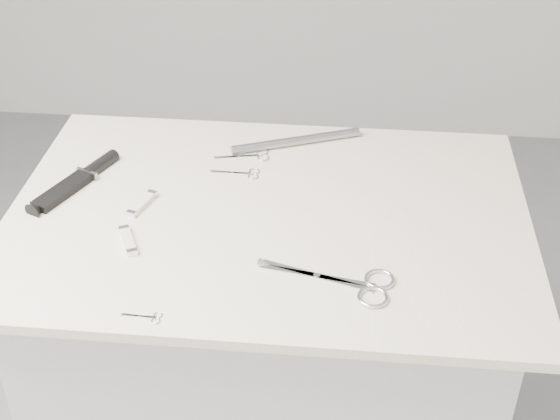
# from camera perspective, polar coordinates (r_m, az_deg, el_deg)

# --- Properties ---
(plinth) EXTENTS (0.90, 0.60, 0.90)m
(plinth) POSITION_cam_1_polar(r_m,az_deg,el_deg) (1.81, -0.77, -12.43)
(plinth) COLOR beige
(plinth) RESTS_ON ground
(display_board) EXTENTS (1.00, 0.70, 0.02)m
(display_board) POSITION_cam_1_polar(r_m,az_deg,el_deg) (1.50, -0.90, -0.51)
(display_board) COLOR beige
(display_board) RESTS_ON plinth
(large_shears) EXTENTS (0.24, 0.11, 0.01)m
(large_shears) POSITION_cam_1_polar(r_m,az_deg,el_deg) (1.33, 5.48, -5.39)
(large_shears) COLOR silver
(large_shears) RESTS_ON display_board
(embroidery_scissors_a) EXTENTS (0.10, 0.04, 0.00)m
(embroidery_scissors_a) POSITION_cam_1_polar(r_m,az_deg,el_deg) (1.61, -2.70, 2.70)
(embroidery_scissors_a) COLOR silver
(embroidery_scissors_a) RESTS_ON display_board
(embroidery_scissors_b) EXTENTS (0.12, 0.05, 0.00)m
(embroidery_scissors_b) POSITION_cam_1_polar(r_m,az_deg,el_deg) (1.67, -2.07, 3.99)
(embroidery_scissors_b) COLOR silver
(embroidery_scissors_b) RESTS_ON display_board
(tiny_scissors) EXTENTS (0.07, 0.03, 0.00)m
(tiny_scissors) POSITION_cam_1_polar(r_m,az_deg,el_deg) (1.28, -9.68, -7.73)
(tiny_scissors) COLOR silver
(tiny_scissors) RESTS_ON display_board
(sheathed_knife) EXTENTS (0.12, 0.22, 0.03)m
(sheathed_knife) POSITION_cam_1_polar(r_m,az_deg,el_deg) (1.63, -14.38, 2.26)
(sheathed_knife) COLOR black
(sheathed_knife) RESTS_ON display_board
(pocket_knife_a) EXTENTS (0.04, 0.09, 0.01)m
(pocket_knife_a) POSITION_cam_1_polar(r_m,az_deg,el_deg) (1.53, -10.05, 0.45)
(pocket_knife_a) COLOR silver
(pocket_knife_a) RESTS_ON display_board
(pocket_knife_b) EXTENTS (0.05, 0.08, 0.01)m
(pocket_knife_b) POSITION_cam_1_polar(r_m,az_deg,el_deg) (1.44, -11.05, -2.21)
(pocket_knife_b) COLOR silver
(pocket_knife_b) RESTS_ON display_board
(metal_rail) EXTENTS (0.28, 0.13, 0.02)m
(metal_rail) POSITION_cam_1_polar(r_m,az_deg,el_deg) (1.71, 1.20, 5.08)
(metal_rail) COLOR gray
(metal_rail) RESTS_ON display_board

